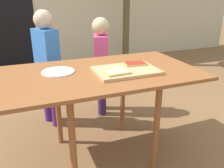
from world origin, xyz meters
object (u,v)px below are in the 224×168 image
(pizza_slice_near_left, at_px, (118,72))
(child_left, at_px, (48,62))
(pizza_slice_far_right, at_px, (135,64))
(child_right, at_px, (101,61))
(dining_table, at_px, (102,81))
(cutting_board, at_px, (126,70))
(plate_white_left, at_px, (58,72))

(pizza_slice_near_left, height_order, child_left, child_left)
(pizza_slice_near_left, distance_m, pizza_slice_far_right, 0.24)
(pizza_slice_far_right, bearing_deg, child_left, 130.31)
(pizza_slice_far_right, bearing_deg, pizza_slice_near_left, -145.12)
(child_left, distance_m, child_right, 0.55)
(dining_table, height_order, cutting_board, cutting_board)
(child_right, bearing_deg, pizza_slice_near_left, -101.41)
(dining_table, xyz_separation_m, cutting_board, (0.15, -0.07, 0.08))
(pizza_slice_near_left, height_order, pizza_slice_far_right, same)
(pizza_slice_near_left, bearing_deg, pizza_slice_far_right, 34.88)
(cutting_board, bearing_deg, pizza_slice_far_right, 33.69)
(pizza_slice_near_left, xyz_separation_m, child_right, (0.17, 0.86, -0.16))
(dining_table, distance_m, plate_white_left, 0.32)
(pizza_slice_near_left, relative_size, child_right, 0.17)
(plate_white_left, distance_m, child_right, 0.83)
(child_left, bearing_deg, child_right, 5.37)
(dining_table, bearing_deg, pizza_slice_far_right, -0.61)
(cutting_board, height_order, child_right, child_right)
(pizza_slice_far_right, bearing_deg, cutting_board, -146.31)
(child_left, height_order, child_right, child_left)
(cutting_board, relative_size, child_left, 0.40)
(pizza_slice_far_right, relative_size, child_right, 0.17)
(cutting_board, bearing_deg, pizza_slice_near_left, -143.77)
(cutting_board, xyz_separation_m, child_left, (-0.46, 0.74, -0.09))
(pizza_slice_far_right, height_order, plate_white_left, pizza_slice_far_right)
(cutting_board, relative_size, plate_white_left, 1.92)
(plate_white_left, bearing_deg, cutting_board, -19.95)
(pizza_slice_near_left, relative_size, plate_white_left, 0.76)
(pizza_slice_near_left, distance_m, child_right, 0.89)
(dining_table, relative_size, child_left, 1.24)
(plate_white_left, bearing_deg, pizza_slice_far_right, -9.24)
(pizza_slice_near_left, distance_m, plate_white_left, 0.42)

